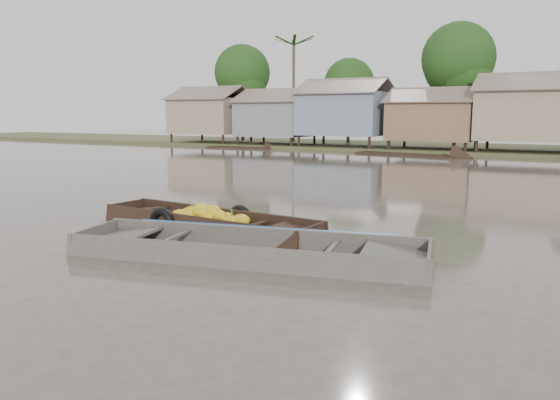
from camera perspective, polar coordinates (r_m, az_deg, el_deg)
The scene contains 4 objects.
ground at distance 11.53m, azimuth 0.23°, elevation -4.74°, with size 120.00×120.00×0.00m, color #4B423A.
riverbank at distance 41.78m, azimuth 25.81°, elevation 8.61°, with size 120.00×12.47×10.22m.
banana_boat at distance 13.25m, azimuth -7.84°, elevation -2.24°, with size 5.97×1.94×0.82m.
viewer_boat at distance 10.59m, azimuth -3.27°, elevation -5.74°, with size 7.13×3.21×0.56m.
Camera 1 is at (5.33, -9.85, 2.75)m, focal length 35.00 mm.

